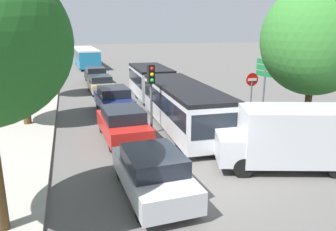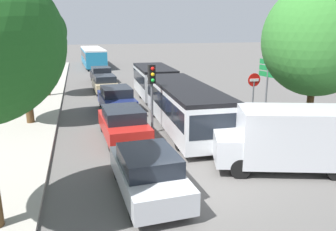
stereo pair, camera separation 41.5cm
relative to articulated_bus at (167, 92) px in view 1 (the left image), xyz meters
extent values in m
plane|color=#565451|center=(-1.59, -9.70, -1.34)|extent=(200.00, 200.00, 0.00)
cube|color=#9E998E|center=(-8.15, 8.83, -1.27)|extent=(3.20, 47.06, 0.14)
cube|color=silver|center=(-0.13, -3.38, -0.14)|extent=(2.69, 8.83, 1.89)
cube|color=black|center=(-0.13, -3.38, 0.19)|extent=(2.69, 8.48, 0.83)
cube|color=black|center=(-0.13, -3.38, 0.89)|extent=(2.69, 8.83, 0.18)
cube|color=silver|center=(0.19, 4.90, -0.14)|extent=(2.58, 6.07, 1.89)
cube|color=black|center=(0.19, 4.90, 0.19)|extent=(2.59, 5.83, 0.83)
cube|color=black|center=(0.19, 4.90, 0.89)|extent=(2.58, 6.07, 0.18)
cylinder|color=black|center=(0.06, 1.45, -0.14)|extent=(1.77, 0.99, 1.74)
cube|color=black|center=(-0.30, -7.71, 0.08)|extent=(2.07, 0.17, 1.01)
cylinder|color=black|center=(0.74, -6.21, -0.88)|extent=(0.31, 0.93, 0.92)
cylinder|color=black|center=(-1.23, -6.14, -0.88)|extent=(0.31, 0.93, 0.92)
cylinder|color=black|center=(0.96, -0.62, -0.88)|extent=(0.31, 0.93, 0.92)
cylinder|color=black|center=(-1.01, -0.54, -0.88)|extent=(0.31, 0.93, 0.92)
cylinder|color=black|center=(1.18, 4.86, -0.88)|extent=(0.31, 0.93, 0.92)
cylinder|color=black|center=(-0.79, 4.94, -0.88)|extent=(0.31, 0.93, 0.92)
cube|color=teal|center=(-3.24, 27.36, -0.07)|extent=(2.94, 11.56, 2.00)
cube|color=black|center=(-3.24, 27.36, 0.29)|extent=(2.94, 10.99, 0.84)
cube|color=silver|center=(-3.24, 27.36, 1.03)|extent=(2.94, 11.56, 0.20)
cylinder|color=black|center=(-4.44, 31.11, -0.84)|extent=(0.33, 1.01, 1.00)
cylinder|color=black|center=(-2.30, 31.18, -0.84)|extent=(0.33, 1.01, 1.00)
cylinder|color=black|center=(-4.20, 23.88, -0.84)|extent=(0.33, 1.01, 1.00)
cylinder|color=black|center=(-2.06, 23.96, -0.84)|extent=(0.33, 1.01, 1.00)
cube|color=#B7BABF|center=(-3.34, -9.62, -0.74)|extent=(1.96, 4.27, 0.68)
cube|color=black|center=(-3.34, -9.72, -0.14)|extent=(1.73, 2.27, 0.52)
cylinder|color=black|center=(-4.15, -8.31, -1.02)|extent=(0.25, 0.65, 0.64)
cylinder|color=black|center=(-2.65, -8.24, -1.02)|extent=(0.25, 0.65, 0.64)
cylinder|color=black|center=(-4.03, -10.99, -1.02)|extent=(0.25, 0.65, 0.64)
cylinder|color=black|center=(-2.54, -10.92, -1.02)|extent=(0.25, 0.65, 0.64)
cube|color=#B21E19|center=(-3.37, -4.09, -0.72)|extent=(2.05, 4.46, 0.71)
cube|color=black|center=(-3.37, -4.19, -0.09)|extent=(1.81, 2.37, 0.54)
cylinder|color=black|center=(-4.21, -2.72, -1.01)|extent=(0.26, 0.68, 0.67)
cylinder|color=black|center=(-2.65, -2.65, -1.01)|extent=(0.26, 0.68, 0.67)
cylinder|color=black|center=(-4.09, -5.52, -1.01)|extent=(0.26, 0.68, 0.67)
cylinder|color=black|center=(-2.53, -5.45, -1.01)|extent=(0.26, 0.68, 0.67)
cube|color=navy|center=(-3.06, 1.48, -0.71)|extent=(2.08, 4.52, 0.72)
cube|color=black|center=(-3.05, 1.38, -0.07)|extent=(1.83, 2.40, 0.55)
cylinder|color=black|center=(-3.91, 2.87, -1.00)|extent=(0.26, 0.69, 0.68)
cylinder|color=black|center=(-2.33, 2.94, -1.00)|extent=(0.26, 0.69, 0.68)
cylinder|color=black|center=(-3.78, 0.03, -1.00)|extent=(0.26, 0.69, 0.68)
cylinder|color=black|center=(-2.20, 0.10, -1.00)|extent=(0.26, 0.69, 0.68)
cube|color=tan|center=(-3.25, 7.80, -0.76)|extent=(1.92, 4.18, 0.66)
cube|color=black|center=(-3.25, 7.71, -0.17)|extent=(1.69, 2.22, 0.51)
cylinder|color=black|center=(-4.04, 9.08, -1.03)|extent=(0.24, 0.63, 0.63)
cylinder|color=black|center=(-2.58, 9.15, -1.03)|extent=(0.24, 0.63, 0.63)
cylinder|color=black|center=(-3.92, 6.46, -1.03)|extent=(0.24, 0.63, 0.63)
cylinder|color=black|center=(-2.46, 6.52, -1.03)|extent=(0.24, 0.63, 0.63)
cube|color=black|center=(-3.17, 13.18, -0.73)|extent=(1.99, 4.34, 0.69)
cube|color=black|center=(-3.16, 13.08, -0.12)|extent=(1.76, 2.30, 0.53)
cylinder|color=black|center=(-3.99, 14.51, -1.02)|extent=(0.25, 0.66, 0.65)
cylinder|color=black|center=(-2.47, 14.57, -1.02)|extent=(0.25, 0.66, 0.65)
cylinder|color=black|center=(-3.87, 11.78, -1.02)|extent=(0.25, 0.66, 0.65)
cylinder|color=black|center=(-2.35, 11.85, -1.02)|extent=(0.25, 0.66, 0.65)
cube|color=#B7BABF|center=(2.26, -9.21, -0.03)|extent=(4.51, 3.15, 2.00)
cube|color=#B7BABF|center=(-0.12, -8.44, -0.50)|extent=(1.44, 2.08, 1.00)
cylinder|color=black|center=(0.01, -9.37, -0.98)|extent=(0.76, 0.45, 0.72)
cylinder|color=black|center=(0.52, -7.77, -0.98)|extent=(0.76, 0.45, 0.72)
cylinder|color=black|center=(3.66, -8.77, -0.98)|extent=(0.76, 0.45, 0.72)
cylinder|color=#56595E|center=(-1.84, -3.52, 0.36)|extent=(0.12, 0.12, 3.40)
cube|color=black|center=(-1.84, -3.52, 1.61)|extent=(0.36, 0.29, 0.90)
sphere|color=red|center=(-1.82, -3.66, 1.89)|extent=(0.18, 0.18, 0.18)
sphere|color=#EAAD14|center=(-1.82, -3.66, 1.61)|extent=(0.18, 0.18, 0.18)
sphere|color=green|center=(-1.82, -3.66, 1.33)|extent=(0.18, 0.18, 0.18)
cylinder|color=#56595E|center=(3.62, -3.66, -0.14)|extent=(0.08, 0.08, 2.40)
cylinder|color=red|center=(3.62, -3.66, 1.13)|extent=(0.70, 0.03, 0.70)
cube|color=white|center=(3.62, -3.68, 1.13)|extent=(0.50, 0.04, 0.14)
cylinder|color=#56595E|center=(4.84, -2.95, 0.46)|extent=(0.10, 0.10, 3.60)
cube|color=#197A38|center=(4.84, -2.95, 1.96)|extent=(0.30, 1.39, 0.28)
cube|color=#197A38|center=(4.84, -2.95, 1.62)|extent=(0.30, 1.39, 0.28)
cube|color=#197A38|center=(4.84, -2.95, 1.28)|extent=(0.30, 1.39, 0.28)
cylinder|color=#51381E|center=(-7.93, -0.44, -0.03)|extent=(0.40, 0.40, 2.62)
ellipsoid|color=#1E561E|center=(-7.93, -0.44, 3.19)|extent=(4.29, 4.29, 5.09)
ellipsoid|color=#3D7F38|center=(-8.45, -0.15, 2.42)|extent=(2.57, 2.57, 2.80)
cylinder|color=#51381E|center=(-7.58, 7.15, 0.44)|extent=(0.34, 0.34, 3.56)
ellipsoid|color=#1E561E|center=(-7.58, 7.15, 3.54)|extent=(3.46, 3.46, 3.54)
cylinder|color=#51381E|center=(5.06, -6.32, 0.02)|extent=(0.32, 0.32, 2.72)
ellipsoid|color=#33752D|center=(5.06, -6.32, 3.27)|extent=(4.82, 4.82, 5.03)
camera|label=1|loc=(-5.61, -18.78, 3.77)|focal=35.00mm
camera|label=2|loc=(-5.21, -18.89, 3.77)|focal=35.00mm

